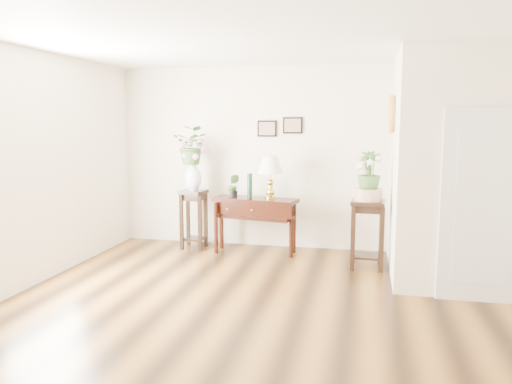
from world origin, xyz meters
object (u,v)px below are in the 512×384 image
(console_table, at_px, (255,225))
(table_lamp, at_px, (270,175))
(plant_stand_b, at_px, (367,234))
(plant_stand_a, at_px, (194,219))

(console_table, height_order, table_lamp, table_lamp)
(table_lamp, bearing_deg, plant_stand_b, -17.27)
(table_lamp, distance_m, plant_stand_a, 1.42)
(plant_stand_b, bearing_deg, table_lamp, 162.73)
(console_table, xyz_separation_m, plant_stand_a, (-0.99, 0.07, 0.04))
(table_lamp, bearing_deg, plant_stand_a, 176.60)
(plant_stand_a, bearing_deg, table_lamp, -3.40)
(console_table, bearing_deg, plant_stand_a, -173.00)
(console_table, xyz_separation_m, table_lamp, (0.23, 0.00, 0.77))
(console_table, xyz_separation_m, plant_stand_b, (1.63, -0.44, 0.04))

